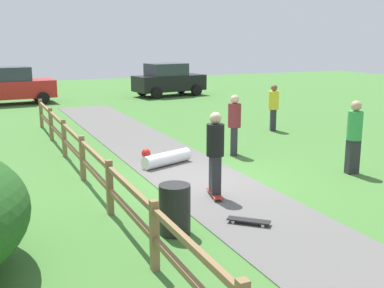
% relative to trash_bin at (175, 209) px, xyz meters
% --- Properties ---
extents(ground_plane, '(60.00, 60.00, 0.00)m').
position_rel_trash_bin_xyz_m(ground_plane, '(1.80, 2.68, -0.45)').
color(ground_plane, '#427533').
extents(asphalt_path, '(2.40, 28.00, 0.02)m').
position_rel_trash_bin_xyz_m(asphalt_path, '(1.80, 2.68, -0.44)').
color(asphalt_path, '#605E5B').
rests_on(asphalt_path, ground_plane).
extents(wooden_fence, '(0.12, 18.12, 1.10)m').
position_rel_trash_bin_xyz_m(wooden_fence, '(-0.80, 2.68, 0.22)').
color(wooden_fence, olive).
rests_on(wooden_fence, ground_plane).
extents(trash_bin, '(0.56, 0.56, 0.90)m').
position_rel_trash_bin_xyz_m(trash_bin, '(0.00, 0.00, 0.00)').
color(trash_bin, black).
rests_on(trash_bin, ground_plane).
extents(skater_riding, '(0.45, 0.82, 1.86)m').
position_rel_trash_bin_xyz_m(skater_riding, '(1.54, 1.47, 0.61)').
color(skater_riding, '#B23326').
rests_on(skater_riding, asphalt_path).
extents(skater_fallen, '(1.55, 1.39, 0.36)m').
position_rel_trash_bin_xyz_m(skater_fallen, '(1.52, 4.44, -0.25)').
color(skater_fallen, white).
rests_on(skater_fallen, asphalt_path).
extents(skateboard_loose, '(0.72, 0.69, 0.08)m').
position_rel_trash_bin_xyz_m(skateboard_loose, '(1.40, -0.21, -0.36)').
color(skateboard_loose, black).
rests_on(skateboard_loose, asphalt_path).
extents(bystander_yellow, '(0.51, 0.51, 1.72)m').
position_rel_trash_bin_xyz_m(bystander_yellow, '(7.00, 7.49, 0.50)').
color(bystander_yellow, '#2D2D33').
rests_on(bystander_yellow, ground_plane).
extents(bystander_green, '(0.41, 0.41, 1.88)m').
position_rel_trash_bin_xyz_m(bystander_green, '(5.60, 1.74, 0.60)').
color(bystander_green, '#2D2D33').
rests_on(bystander_green, ground_plane).
extents(bystander_maroon, '(0.52, 0.52, 1.79)m').
position_rel_trash_bin_xyz_m(bystander_maroon, '(3.80, 4.71, 0.54)').
color(bystander_maroon, '#2D2D33').
rests_on(bystander_maroon, ground_plane).
extents(parked_car_red, '(4.29, 2.19, 1.92)m').
position_rel_trash_bin_xyz_m(parked_car_red, '(-1.31, 19.23, 0.51)').
color(parked_car_red, red).
rests_on(parked_car_red, ground_plane).
extents(parked_car_black, '(4.41, 2.49, 1.92)m').
position_rel_trash_bin_xyz_m(parked_car_black, '(7.43, 19.22, 0.51)').
color(parked_car_black, black).
rests_on(parked_car_black, ground_plane).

